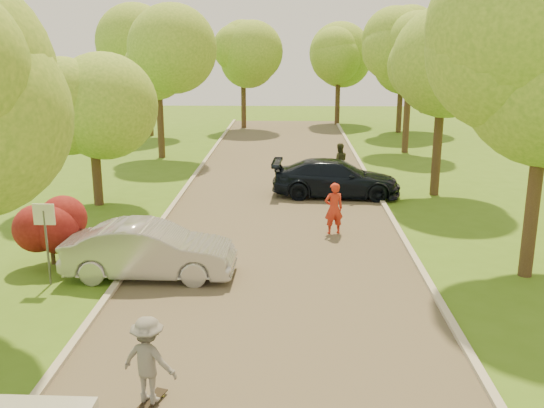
# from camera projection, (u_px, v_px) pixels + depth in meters

# --- Properties ---
(ground) EXTENTS (100.00, 100.00, 0.00)m
(ground) POSITION_uv_depth(u_px,v_px,m) (267.00, 367.00, 11.77)
(ground) COLOR #436C19
(ground) RESTS_ON ground
(road) EXTENTS (8.00, 60.00, 0.01)m
(road) POSITION_uv_depth(u_px,v_px,m) (276.00, 238.00, 19.49)
(road) COLOR #4C4438
(road) RESTS_ON ground
(curb_left) EXTENTS (0.18, 60.00, 0.12)m
(curb_left) POSITION_uv_depth(u_px,v_px,m) (151.00, 235.00, 19.59)
(curb_left) COLOR #B2AD9E
(curb_left) RESTS_ON ground
(curb_right) EXTENTS (0.18, 60.00, 0.12)m
(curb_right) POSITION_uv_depth(u_px,v_px,m) (403.00, 238.00, 19.36)
(curb_right) COLOR #B2AD9E
(curb_right) RESTS_ON ground
(street_sign) EXTENTS (0.55, 0.06, 2.17)m
(street_sign) POSITION_uv_depth(u_px,v_px,m) (45.00, 227.00, 15.39)
(street_sign) COLOR #59595E
(street_sign) RESTS_ON ground
(red_shrub) EXTENTS (1.70, 1.70, 1.95)m
(red_shrub) POSITION_uv_depth(u_px,v_px,m) (50.00, 227.00, 16.98)
(red_shrub) COLOR #382619
(red_shrub) RESTS_ON ground
(tree_l_midb) EXTENTS (4.30, 4.20, 6.62)m
(tree_l_midb) POSITION_uv_depth(u_px,v_px,m) (95.00, 85.00, 22.37)
(tree_l_midb) COLOR #382619
(tree_l_midb) RESTS_ON ground
(tree_l_far) EXTENTS (4.92, 4.80, 7.79)m
(tree_l_far) POSITION_uv_depth(u_px,v_px,m) (161.00, 55.00, 31.78)
(tree_l_far) COLOR #382619
(tree_l_far) RESTS_ON ground
(tree_r_midb) EXTENTS (4.51, 4.40, 7.01)m
(tree_r_midb) POSITION_uv_depth(u_px,v_px,m) (447.00, 75.00, 23.83)
(tree_r_midb) COLOR #382619
(tree_r_midb) RESTS_ON ground
(tree_r_far) EXTENTS (5.33, 5.20, 8.34)m
(tree_r_far) POSITION_uv_depth(u_px,v_px,m) (415.00, 47.00, 33.22)
(tree_r_far) COLOR #382619
(tree_r_far) RESTS_ON ground
(tree_bg_a) EXTENTS (5.12, 5.00, 7.72)m
(tree_bg_a) POSITION_uv_depth(u_px,v_px,m) (150.00, 55.00, 39.61)
(tree_bg_a) COLOR #382619
(tree_bg_a) RESTS_ON ground
(tree_bg_b) EXTENTS (5.12, 5.00, 7.95)m
(tree_bg_b) POSITION_uv_depth(u_px,v_px,m) (406.00, 51.00, 40.99)
(tree_bg_b) COLOR #382619
(tree_bg_b) RESTS_ON ground
(tree_bg_c) EXTENTS (4.92, 4.80, 7.33)m
(tree_bg_c) POSITION_uv_depth(u_px,v_px,m) (246.00, 58.00, 43.38)
(tree_bg_c) COLOR #382619
(tree_bg_c) RESTS_ON ground
(tree_bg_d) EXTENTS (5.12, 5.00, 7.72)m
(tree_bg_d) POSITION_uv_depth(u_px,v_px,m) (342.00, 53.00, 45.03)
(tree_bg_d) COLOR #382619
(tree_bg_d) RESTS_ON ground
(silver_sedan) EXTENTS (4.55, 1.66, 1.49)m
(silver_sedan) POSITION_uv_depth(u_px,v_px,m) (150.00, 250.00, 16.13)
(silver_sedan) COLOR #A9A8AD
(silver_sedan) RESTS_ON ground
(dark_sedan) EXTENTS (5.30, 2.41, 1.51)m
(dark_sedan) POSITION_uv_depth(u_px,v_px,m) (336.00, 178.00, 24.64)
(dark_sedan) COLOR black
(dark_sedan) RESTS_ON ground
(longboard) EXTENTS (0.46, 0.83, 0.09)m
(longboard) POSITION_uv_depth(u_px,v_px,m) (151.00, 401.00, 10.51)
(longboard) COLOR black
(longboard) RESTS_ON ground
(skateboarder) EXTENTS (1.14, 0.87, 1.56)m
(skateboarder) POSITION_uv_depth(u_px,v_px,m) (149.00, 360.00, 10.30)
(skateboarder) COLOR slate
(skateboarder) RESTS_ON longboard
(person_striped) EXTENTS (0.71, 0.56, 1.73)m
(person_striped) POSITION_uv_depth(u_px,v_px,m) (334.00, 209.00, 19.74)
(person_striped) COLOR #B62A1B
(person_striped) RESTS_ON ground
(person_olive) EXTENTS (0.90, 0.75, 1.69)m
(person_olive) POSITION_uv_depth(u_px,v_px,m) (339.00, 162.00, 27.60)
(person_olive) COLOR #2D311D
(person_olive) RESTS_ON ground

